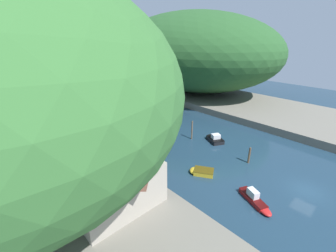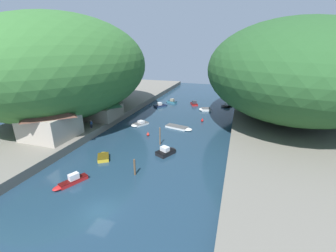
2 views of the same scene
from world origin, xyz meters
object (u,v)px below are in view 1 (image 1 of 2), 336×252
(boathouse_shed, at_px, (81,135))
(boat_near_quay, at_px, (79,113))
(boat_small_dinghy, at_px, (134,94))
(boat_cabin_cruiser, at_px, (214,138))
(channel_buoy_near, at_px, (157,110))
(person_on_quay, at_px, (114,155))
(boat_red_skiff, at_px, (104,101))
(boat_moored_right, at_px, (256,200))
(boat_open_rowboat, at_px, (162,122))
(boat_far_right_bank, at_px, (77,106))
(boat_yellow_tender, at_px, (125,135))
(channel_buoy_far, at_px, (163,138))
(person_by_boathouse, at_px, (111,156))
(boat_white_cruiser, at_px, (129,102))
(waterfront_building, at_px, (109,170))
(boat_far_upstream, at_px, (201,171))

(boathouse_shed, distance_m, boat_near_quay, 21.95)
(boat_small_dinghy, xyz_separation_m, boat_cabin_cruiser, (-7.84, -36.30, 0.13))
(channel_buoy_near, height_order, person_on_quay, person_on_quay)
(boat_red_skiff, height_order, person_on_quay, person_on_quay)
(boat_near_quay, xyz_separation_m, boat_moored_right, (2.06, -43.73, 0.04))
(channel_buoy_near, bearing_deg, boathouse_shed, -158.43)
(boat_open_rowboat, distance_m, channel_buoy_near, 7.66)
(boat_cabin_cruiser, distance_m, channel_buoy_near, 19.74)
(boat_small_dinghy, height_order, boat_far_right_bank, boat_far_right_bank)
(boat_yellow_tender, height_order, channel_buoy_far, boat_yellow_tender)
(boat_open_rowboat, distance_m, boat_red_skiff, 23.16)
(boat_moored_right, distance_m, person_by_boathouse, 19.07)
(boat_open_rowboat, bearing_deg, boat_white_cruiser, -176.14)
(boathouse_shed, height_order, person_by_boathouse, boathouse_shed)
(waterfront_building, relative_size, boat_moored_right, 1.90)
(waterfront_building, distance_m, boat_white_cruiser, 41.16)
(boat_far_right_bank, bearing_deg, boat_white_cruiser, -95.57)
(waterfront_building, bearing_deg, person_on_quay, 57.99)
(boathouse_shed, xyz_separation_m, boat_small_dinghy, (27.48, 25.78, -3.48))
(boathouse_shed, distance_m, boat_red_skiff, 31.06)
(boathouse_shed, height_order, boat_small_dinghy, boathouse_shed)
(boat_white_cruiser, relative_size, person_by_boathouse, 2.32)
(channel_buoy_far, bearing_deg, boat_moored_right, -100.06)
(boat_far_upstream, distance_m, channel_buoy_near, 27.60)
(channel_buoy_near, bearing_deg, person_by_boathouse, -144.12)
(boat_small_dinghy, relative_size, boat_yellow_tender, 0.93)
(boat_yellow_tender, relative_size, person_on_quay, 2.84)
(boat_yellow_tender, bearing_deg, boat_cabin_cruiser, 160.96)
(boat_near_quay, xyz_separation_m, channel_buoy_far, (5.54, -24.10, -0.02))
(boat_small_dinghy, bearing_deg, waterfront_building, 80.45)
(boat_moored_right, relative_size, channel_buoy_near, 4.87)
(boat_white_cruiser, relative_size, channel_buoy_near, 3.91)
(boat_red_skiff, height_order, channel_buoy_near, boat_red_skiff)
(boathouse_shed, relative_size, boat_yellow_tender, 1.72)
(boathouse_shed, distance_m, boat_far_right_bank, 27.62)
(channel_buoy_near, bearing_deg, boat_red_skiff, 108.34)
(boat_far_upstream, bearing_deg, person_on_quay, 101.66)
(boat_far_upstream, xyz_separation_m, channel_buoy_far, (3.44, 11.59, 0.04))
(boat_open_rowboat, xyz_separation_m, boat_cabin_cruiser, (1.05, -13.04, 0.24))
(boat_far_right_bank, distance_m, person_on_quay, 33.47)
(boat_open_rowboat, height_order, boat_moored_right, boat_moored_right)
(channel_buoy_far, bearing_deg, boat_far_right_bank, 97.35)
(boat_open_rowboat, height_order, boat_far_right_bank, boat_far_right_bank)
(boathouse_shed, relative_size, person_on_quay, 4.88)
(boat_yellow_tender, height_order, boat_red_skiff, boat_red_skiff)
(boat_near_quay, relative_size, boat_yellow_tender, 0.97)
(boat_cabin_cruiser, distance_m, boat_far_right_bank, 37.65)
(waterfront_building, bearing_deg, boathouse_shed, 78.86)
(channel_buoy_near, bearing_deg, boat_yellow_tender, -153.30)
(boat_far_right_bank, xyz_separation_m, channel_buoy_far, (3.81, -29.57, -0.07))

